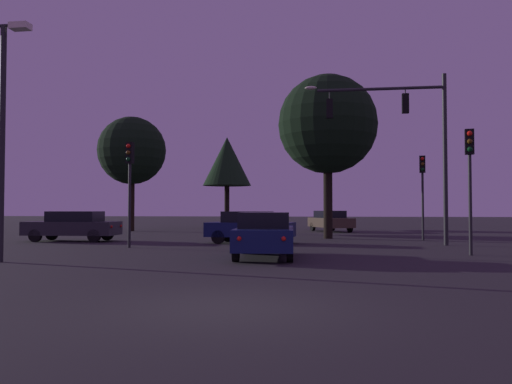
% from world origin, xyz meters
% --- Properties ---
extents(ground_plane, '(168.00, 168.00, 0.00)m').
position_xyz_m(ground_plane, '(0.00, 24.50, 0.00)').
color(ground_plane, '#262326').
rests_on(ground_plane, ground).
extents(traffic_signal_mast_arm, '(6.42, 0.40, 7.78)m').
position_xyz_m(traffic_signal_mast_arm, '(5.09, 15.85, 5.31)').
color(traffic_signal_mast_arm, '#232326').
rests_on(traffic_signal_mast_arm, ground).
extents(traffic_light_corner_left, '(0.33, 0.37, 4.47)m').
position_xyz_m(traffic_light_corner_left, '(-6.77, 12.41, 3.16)').
color(traffic_light_corner_left, '#232326').
rests_on(traffic_light_corner_left, ground).
extents(traffic_light_corner_right, '(0.33, 0.37, 4.46)m').
position_xyz_m(traffic_light_corner_right, '(6.54, 10.71, 3.16)').
color(traffic_light_corner_right, '#232326').
rests_on(traffic_light_corner_right, ground).
extents(traffic_light_median, '(0.33, 0.37, 4.45)m').
position_xyz_m(traffic_light_median, '(6.46, 19.76, 3.15)').
color(traffic_light_median, '#232326').
rests_on(traffic_light_median, ground).
extents(car_nearside_lane, '(2.21, 4.66, 1.52)m').
position_xyz_m(car_nearside_lane, '(-0.52, 8.79, 0.80)').
color(car_nearside_lane, '#0F1947').
rests_on(car_nearside_lane, ground).
extents(car_crossing_left, '(4.73, 2.13, 1.52)m').
position_xyz_m(car_crossing_left, '(-11.31, 16.25, 0.80)').
color(car_crossing_left, '#232328').
rests_on(car_crossing_left, ground).
extents(car_crossing_right, '(4.31, 2.18, 1.52)m').
position_xyz_m(car_crossing_right, '(-2.18, 16.01, 0.79)').
color(car_crossing_right, '#0F1947').
rests_on(car_crossing_right, ground).
extents(car_far_lane, '(3.49, 4.83, 1.52)m').
position_xyz_m(car_far_lane, '(1.62, 29.76, 0.80)').
color(car_far_lane, '#473828').
rests_on(car_far_lane, ground).
extents(parking_lot_lamp_post, '(1.70, 0.36, 7.39)m').
position_xyz_m(parking_lot_lamp_post, '(-8.38, 6.18, 4.74)').
color(parking_lot_lamp_post, '#232326').
rests_on(parking_lot_lamp_post, ground).
extents(tree_behind_sign, '(5.07, 5.07, 8.57)m').
position_xyz_m(tree_behind_sign, '(-13.11, 28.45, 6.01)').
color(tree_behind_sign, black).
rests_on(tree_behind_sign, ground).
extents(tree_left_far, '(5.53, 5.53, 9.14)m').
position_xyz_m(tree_left_far, '(1.51, 20.55, 6.35)').
color(tree_left_far, black).
rests_on(tree_left_far, ground).
extents(tree_center_horizon, '(4.23, 4.23, 7.97)m').
position_xyz_m(tree_center_horizon, '(-7.35, 35.93, 5.80)').
color(tree_center_horizon, black).
rests_on(tree_center_horizon, ground).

